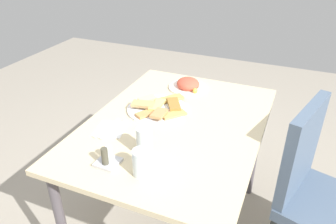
% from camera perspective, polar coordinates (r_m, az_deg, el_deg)
% --- Properties ---
extents(dining_table, '(1.12, 0.81, 0.75)m').
position_cam_1_polar(dining_table, '(1.61, 1.31, -4.47)').
color(dining_table, beige).
rests_on(dining_table, ground_plane).
extents(dining_chair, '(0.52, 0.52, 0.90)m').
position_cam_1_polar(dining_chair, '(1.72, 24.77, -11.83)').
color(dining_chair, slate).
rests_on(dining_chair, ground_plane).
extents(pide_platter, '(0.33, 0.32, 0.04)m').
position_cam_1_polar(pide_platter, '(1.66, -1.75, 0.71)').
color(pide_platter, white).
rests_on(pide_platter, dining_table).
extents(salad_plate_greens, '(0.22, 0.22, 0.07)m').
position_cam_1_polar(salad_plate_greens, '(1.90, 3.55, 4.77)').
color(salad_plate_greens, white).
rests_on(salad_plate_greens, dining_table).
extents(soda_can, '(0.09, 0.09, 0.12)m').
position_cam_1_polar(soda_can, '(1.33, -4.16, -5.09)').
color(soda_can, silver).
rests_on(soda_can, dining_table).
extents(drinking_glass, '(0.07, 0.07, 0.11)m').
position_cam_1_polar(drinking_glass, '(1.23, -4.63, -8.86)').
color(drinking_glass, silver).
rests_on(drinking_glass, dining_table).
extents(paper_napkin, '(0.16, 0.16, 0.00)m').
position_cam_1_polar(paper_napkin, '(1.53, -10.05, -2.98)').
color(paper_napkin, white).
rests_on(paper_napkin, dining_table).
extents(fork, '(0.18, 0.05, 0.00)m').
position_cam_1_polar(fork, '(1.54, -10.63, -2.71)').
color(fork, silver).
rests_on(fork, paper_napkin).
extents(spoon, '(0.18, 0.06, 0.00)m').
position_cam_1_polar(spoon, '(1.52, -9.48, -3.00)').
color(spoon, silver).
rests_on(spoon, paper_napkin).
extents(condiment_caddy, '(0.09, 0.09, 0.08)m').
position_cam_1_polar(condiment_caddy, '(1.31, -10.60, -8.04)').
color(condiment_caddy, '#B2B2B7').
rests_on(condiment_caddy, dining_table).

